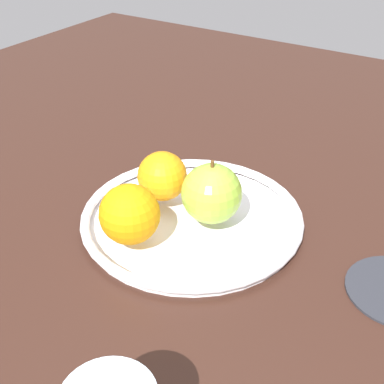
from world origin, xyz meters
TOP-DOWN VIEW (x-y plane):
  - ground_plane at (0.00, 0.00)cm, footprint 158.07×158.07cm
  - fruit_bowl at (0.00, 0.00)cm, footprint 28.50×28.50cm
  - apple at (0.21, 2.83)cm, footprint 7.51×7.51cm
  - orange_back_right at (8.62, -3.05)cm, footprint 7.16×7.16cm
  - orange_center at (-0.79, -5.08)cm, footprint 6.53×6.53cm

SIDE VIEW (x-z plane):
  - ground_plane at x=0.00cm, z-range -4.00..0.00cm
  - fruit_bowl at x=0.00cm, z-range 0.02..1.82cm
  - orange_center at x=-0.79cm, z-range 1.80..8.33cm
  - orange_back_right at x=8.62cm, z-range 1.80..8.96cm
  - apple at x=0.21cm, z-range 1.40..9.71cm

